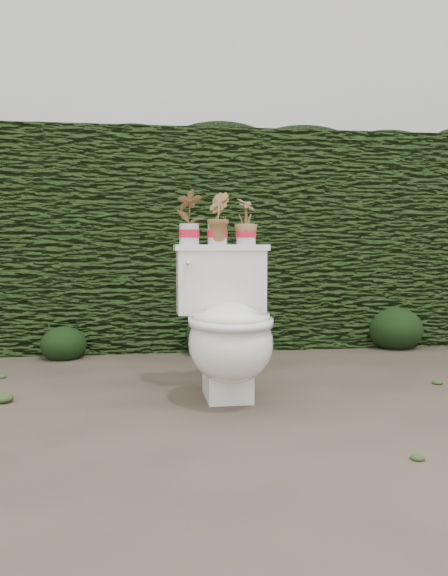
{
  "coord_description": "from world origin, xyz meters",
  "views": [
    {
      "loc": [
        -0.54,
        -2.88,
        0.78
      ],
      "look_at": [
        -0.15,
        0.01,
        0.55
      ],
      "focal_mm": 35.0,
      "sensor_mm": 36.0,
      "label": 1
    }
  ],
  "objects": [
    {
      "name": "potted_plant_center",
      "position": [
        -0.18,
        0.11,
        0.91
      ],
      "size": [
        0.14,
        0.16,
        0.27
      ],
      "primitive_type": "imported",
      "rotation": [
        0.0,
        0.0,
        1.71
      ],
      "color": "#3B7C26",
      "rests_on": "toilet"
    },
    {
      "name": "potted_plant_right",
      "position": [
        -0.02,
        0.11,
        0.89
      ],
      "size": [
        0.18,
        0.18,
        0.23
      ],
      "primitive_type": "imported",
      "rotation": [
        0.0,
        0.0,
        1.05
      ],
      "color": "#3B7C26",
      "rests_on": "toilet"
    },
    {
      "name": "hedge",
      "position": [
        0.0,
        1.6,
        0.8
      ],
      "size": [
        8.0,
        1.0,
        1.6
      ],
      "primitive_type": "cube",
      "color": "#284316",
      "rests_on": "ground"
    },
    {
      "name": "ground",
      "position": [
        0.0,
        0.0,
        0.0
      ],
      "size": [
        60.0,
        60.0,
        0.0
      ],
      "primitive_type": "plane",
      "color": "brown",
      "rests_on": "ground"
    },
    {
      "name": "liriope_clump_1",
      "position": [
        -1.13,
        1.02,
        0.12
      ],
      "size": [
        0.31,
        0.31,
        0.25
      ],
      "primitive_type": "ellipsoid",
      "color": "black",
      "rests_on": "ground"
    },
    {
      "name": "potted_plant_left",
      "position": [
        -0.33,
        0.11,
        0.91
      ],
      "size": [
        0.17,
        0.15,
        0.27
      ],
      "primitive_type": "imported",
      "rotation": [
        0.0,
        0.0,
        3.55
      ],
      "color": "#3B7C26",
      "rests_on": "toilet"
    },
    {
      "name": "house_wall",
      "position": [
        0.6,
        6.0,
        2.0
      ],
      "size": [
        8.0,
        3.5,
        4.0
      ],
      "primitive_type": "cube",
      "color": "silver",
      "rests_on": "ground"
    },
    {
      "name": "liriope_clump_3",
      "position": [
        1.29,
        1.12,
        0.17
      ],
      "size": [
        0.42,
        0.42,
        0.34
      ],
      "primitive_type": "ellipsoid",
      "color": "black",
      "rests_on": "ground"
    },
    {
      "name": "liriope_clump_2",
      "position": [
        -0.07,
        1.04,
        0.17
      ],
      "size": [
        0.43,
        0.43,
        0.35
      ],
      "primitive_type": "ellipsoid",
      "color": "black",
      "rests_on": "ground"
    },
    {
      "name": "toilet",
      "position": [
        -0.15,
        -0.13,
        0.36
      ],
      "size": [
        0.5,
        0.68,
        0.78
      ],
      "rotation": [
        0.0,
        0.0,
        0.02
      ],
      "color": "white",
      "rests_on": "ground"
    }
  ]
}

